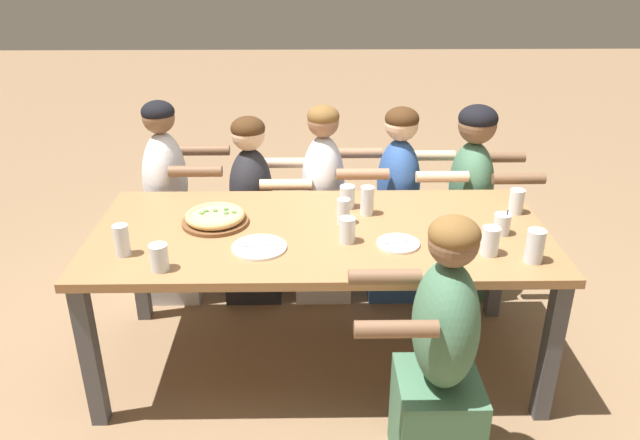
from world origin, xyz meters
TOP-DOWN VIEW (x-y plane):
  - ground_plane at (0.00, 0.00)m, footprint 18.00×18.00m
  - dining_table at (0.00, 0.00)m, footprint 2.09×0.94m
  - pizza_board_main at (-0.49, 0.08)m, footprint 0.31×0.31m
  - empty_plate_a at (-0.27, -0.18)m, footprint 0.24×0.24m
  - empty_plate_b at (0.34, -0.16)m, footprint 0.19×0.19m
  - cocktail_glass_blue at (0.82, -0.05)m, footprint 0.07×0.07m
  - drinking_glass_a at (0.23, 0.17)m, footprint 0.07×0.07m
  - drinking_glass_b at (0.71, -0.25)m, footprint 0.08×0.08m
  - drinking_glass_c at (0.14, 0.25)m, footprint 0.07×0.07m
  - drinking_glass_d at (0.12, -0.12)m, footprint 0.07×0.07m
  - drinking_glass_e at (0.95, 0.18)m, footprint 0.07×0.07m
  - drinking_glass_f at (-0.84, -0.23)m, footprint 0.06×0.06m
  - drinking_glass_g at (0.11, 0.07)m, footprint 0.06×0.06m
  - drinking_glass_h at (0.88, -0.31)m, footprint 0.08×0.08m
  - drinking_glass_i at (-0.65, -0.36)m, footprint 0.08×0.08m
  - diner_far_right at (0.87, 0.69)m, footprint 0.51×0.40m
  - diner_near_midright at (0.44, -0.69)m, footprint 0.51×0.40m
  - diner_far_midleft at (-0.38, 0.69)m, footprint 0.51×0.40m
  - diner_far_center at (0.03, 0.69)m, footprint 0.51×0.40m
  - diner_far_midright at (0.46, 0.69)m, footprint 0.51×0.40m
  - diner_far_left at (-0.85, 0.69)m, footprint 0.51×0.40m

SIDE VIEW (x-z plane):
  - ground_plane at x=0.00m, z-range 0.00..0.00m
  - diner_far_midleft at x=-0.38m, z-range -0.05..1.03m
  - diner_near_midright at x=0.44m, z-range -0.05..1.07m
  - diner_far_midright at x=0.46m, z-range -0.05..1.08m
  - diner_far_center at x=0.03m, z-range -0.06..1.09m
  - diner_far_left at x=-0.85m, z-range -0.06..1.12m
  - diner_far_right at x=0.87m, z-range -0.04..1.10m
  - dining_table at x=0.00m, z-range 0.30..1.04m
  - empty_plate_a at x=-0.27m, z-range 0.74..0.76m
  - empty_plate_b at x=0.34m, z-range 0.74..0.76m
  - pizza_board_main at x=-0.49m, z-range 0.74..0.80m
  - cocktail_glass_blue at x=0.82m, z-range 0.72..0.84m
  - drinking_glass_i at x=-0.65m, z-range 0.73..0.85m
  - drinking_glass_c at x=0.14m, z-range 0.73..0.85m
  - drinking_glass_g at x=0.11m, z-range 0.73..0.86m
  - drinking_glass_e at x=0.95m, z-range 0.73..0.85m
  - drinking_glass_b at x=0.71m, z-range 0.73..0.86m
  - drinking_glass_d at x=0.12m, z-range 0.74..0.86m
  - drinking_glass_f at x=-0.84m, z-range 0.73..0.87m
  - drinking_glass_a at x=0.23m, z-range 0.73..0.87m
  - drinking_glass_h at x=0.88m, z-range 0.73..0.87m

